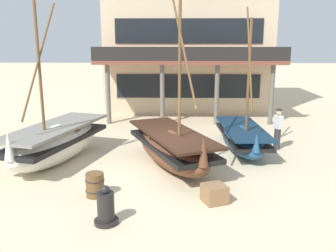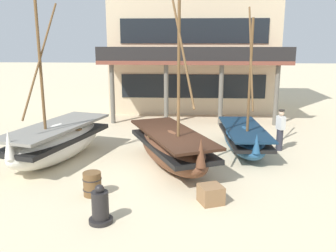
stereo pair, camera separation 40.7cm
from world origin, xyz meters
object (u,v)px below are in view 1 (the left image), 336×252
cargo_crate (214,194)px  harbor_building_main (187,32)px  fishing_boat_far_right (242,137)px  capstan_winch (106,208)px  wooden_barrel (95,185)px  fisherman_by_hull (278,130)px  fishing_boat_near_left (172,147)px  fishing_boat_centre_large (56,142)px

cargo_crate → harbor_building_main: harbor_building_main is taller
fishing_boat_far_right → capstan_winch: 7.52m
cargo_crate → wooden_barrel: bearing=174.7°
wooden_barrel → cargo_crate: wooden_barrel is taller
fisherman_by_hull → fishing_boat_near_left: bearing=-153.0°
fishing_boat_centre_large → capstan_winch: bearing=-59.5°
fishing_boat_far_right → cargo_crate: (-1.61, -4.85, -0.30)m
fisherman_by_hull → wooden_barrel: size_ratio=2.41×
fishing_boat_near_left → fishing_boat_far_right: fishing_boat_near_left is taller
fishing_boat_near_left → fisherman_by_hull: bearing=27.0°
capstan_winch → wooden_barrel: size_ratio=1.42×
fisherman_by_hull → cargo_crate: 5.97m
fisherman_by_hull → cargo_crate: (-3.08, -5.08, -0.58)m
fisherman_by_hull → wooden_barrel: bearing=-143.6°
fisherman_by_hull → cargo_crate: fisherman_by_hull is taller
fishing_boat_centre_large → fishing_boat_near_left: bearing=-5.7°
capstan_winch → cargo_crate: 3.05m
fishing_boat_centre_large → harbor_building_main: harbor_building_main is taller
wooden_barrel → harbor_building_main: 15.50m
fishing_boat_near_left → fishing_boat_far_right: 3.42m
fisherman_by_hull → capstan_winch: bearing=-132.7°
fishing_boat_centre_large → wooden_barrel: fishing_boat_centre_large is taller
fishing_boat_far_right → capstan_winch: size_ratio=5.62×
fishing_boat_near_left → fishing_boat_far_right: bearing=34.7°
fishing_boat_far_right → harbor_building_main: (-1.98, 9.99, 4.31)m
fishing_boat_centre_large → cargo_crate: fishing_boat_centre_large is taller
fishing_boat_far_right → harbor_building_main: harbor_building_main is taller
cargo_crate → harbor_building_main: bearing=91.4°
fishing_boat_near_left → harbor_building_main: harbor_building_main is taller
fishing_boat_near_left → fisherman_by_hull: (4.28, 2.18, 0.13)m
harbor_building_main → fishing_boat_centre_large: bearing=-113.9°
fishing_boat_centre_large → cargo_crate: bearing=-31.3°
harbor_building_main → fishing_boat_far_right: bearing=-78.8°
fishing_boat_far_right → fisherman_by_hull: bearing=9.0°
fisherman_by_hull → wooden_barrel: 8.05m
fishing_boat_near_left → fishing_boat_far_right: size_ratio=1.23×
fishing_boat_far_right → cargo_crate: 5.12m
fishing_boat_near_left → cargo_crate: (1.20, -2.90, -0.46)m
fishing_boat_centre_large → fishing_boat_far_right: bearing=12.1°
capstan_winch → wooden_barrel: bearing=111.3°
fishing_boat_centre_large → wooden_barrel: size_ratio=8.47×
fishing_boat_centre_large → wooden_barrel: 3.69m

